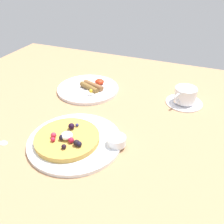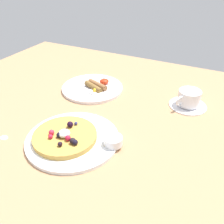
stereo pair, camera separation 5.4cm
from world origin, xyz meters
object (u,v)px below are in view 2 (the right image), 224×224
Objects in this scene: coffee_saucer at (188,105)px; coffee_cup at (189,97)px; breakfast_plate at (92,88)px; syrup_ramekin at (113,141)px; pancake_plate at (73,139)px.

coffee_cup is (-0.07, -0.13, 3.45)cm from coffee_saucer.
breakfast_plate is at bearing -173.75° from coffee_cup.
breakfast_plate is 1.85× the size of coffee_saucer.
coffee_saucer is at bearing 62.07° from coffee_cup.
syrup_ramekin is 37.66cm from coffee_cup.
pancake_plate is 5.18× the size of syrup_ramekin.
breakfast_plate is 40.53cm from coffee_saucer.
coffee_cup is at bearing -117.93° from coffee_saucer.
coffee_cup is (15.22, 34.42, 1.35)cm from syrup_ramekin.
breakfast_plate reaches higher than pancake_plate.
breakfast_plate is at bearing 129.76° from syrup_ramekin.
coffee_cup is at bearing 66.14° from syrup_ramekin.
breakfast_plate is 40.57cm from coffee_cup.
coffee_saucer is 1.32× the size of coffee_cup.
breakfast_plate is 2.44× the size of coffee_cup.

